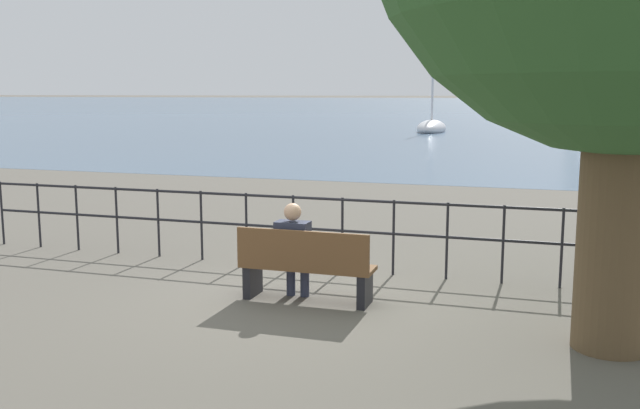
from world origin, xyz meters
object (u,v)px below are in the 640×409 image
at_px(sailboat_1, 586,129).
at_px(harbor_lighthouse, 592,46).
at_px(sailboat_0, 432,128).
at_px(seated_person_left, 294,246).
at_px(park_bench, 306,267).

height_order(sailboat_1, harbor_lighthouse, harbor_lighthouse).
relative_size(sailboat_1, harbor_lighthouse, 0.43).
xyz_separation_m(sailboat_0, sailboat_1, (9.29, 0.68, 0.04)).
bearing_deg(seated_person_left, sailboat_1, 82.55).
height_order(park_bench, sailboat_0, sailboat_0).
distance_m(sailboat_0, harbor_lighthouse, 78.06).
distance_m(park_bench, seated_person_left, 0.30).
distance_m(park_bench, sailboat_1, 38.80).
height_order(sailboat_0, harbor_lighthouse, harbor_lighthouse).
relative_size(seated_person_left, sailboat_0, 0.17).
distance_m(seated_person_left, sailboat_0, 37.98).
relative_size(sailboat_0, sailboat_1, 0.80).
bearing_deg(seated_person_left, sailboat_0, 96.45).
height_order(seated_person_left, sailboat_1, sailboat_1).
height_order(park_bench, sailboat_1, sailboat_1).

